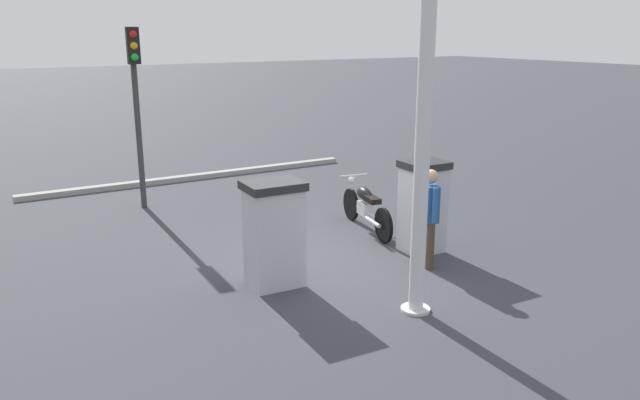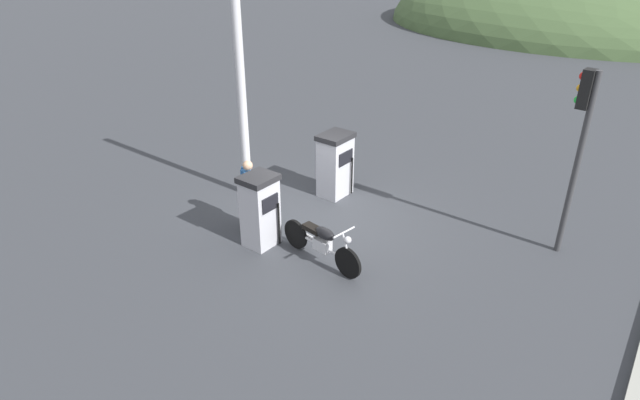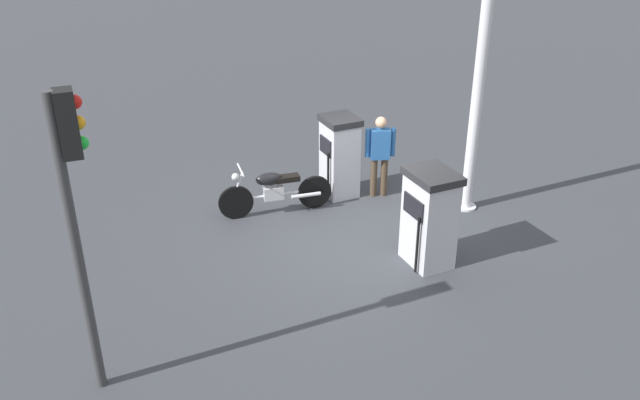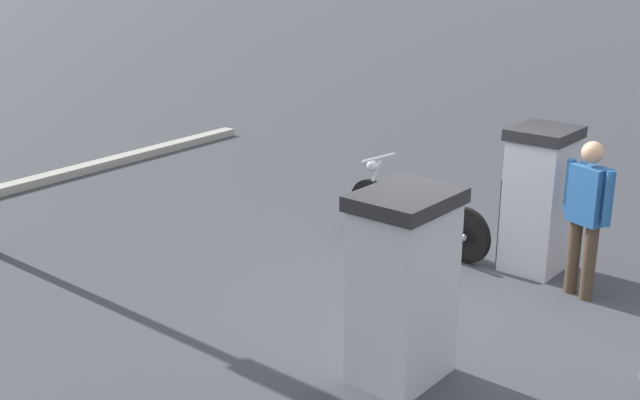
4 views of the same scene
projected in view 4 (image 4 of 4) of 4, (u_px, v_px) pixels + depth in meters
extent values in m
plane|color=#383A3F|center=(426.00, 300.00, 7.92)|extent=(120.00, 120.00, 0.00)
cube|color=silver|center=(539.00, 205.00, 8.47)|extent=(0.60, 0.68, 1.45)
cube|color=black|center=(515.00, 171.00, 8.55)|extent=(0.06, 0.45, 0.32)
cube|color=#262628|center=(545.00, 133.00, 8.23)|extent=(0.66, 0.75, 0.12)
cylinder|color=black|center=(500.00, 222.00, 8.60)|extent=(0.05, 0.05, 0.94)
cube|color=silver|center=(403.00, 294.00, 6.31)|extent=(0.63, 0.79, 1.46)
cube|color=black|center=(372.00, 247.00, 6.40)|extent=(0.06, 0.53, 0.32)
cube|color=#262628|center=(406.00, 199.00, 6.06)|extent=(0.70, 0.87, 0.12)
cylinder|color=black|center=(351.00, 316.00, 6.42)|extent=(0.05, 0.05, 0.95)
cylinder|color=black|center=(370.00, 205.00, 9.80)|extent=(0.63, 0.19, 0.63)
cylinder|color=black|center=(466.00, 235.00, 8.77)|extent=(0.63, 0.19, 0.63)
cube|color=silver|center=(412.00, 210.00, 9.29)|extent=(0.39, 0.27, 0.24)
cylinder|color=silver|center=(415.00, 215.00, 9.27)|extent=(1.09, 0.26, 0.05)
ellipsoid|color=black|center=(409.00, 186.00, 9.25)|extent=(0.51, 0.31, 0.24)
cube|color=black|center=(431.00, 195.00, 9.02)|extent=(0.47, 0.28, 0.10)
cylinder|color=silver|center=(373.00, 182.00, 9.68)|extent=(0.26, 0.09, 0.57)
cylinder|color=silver|center=(378.00, 158.00, 9.53)|extent=(0.14, 0.56, 0.04)
sphere|color=silver|center=(372.00, 166.00, 9.63)|extent=(0.16, 0.16, 0.14)
cylinder|color=silver|center=(445.00, 231.00, 8.82)|extent=(0.55, 0.18, 0.07)
cylinder|color=#473828|center=(589.00, 263.00, 7.82)|extent=(0.17, 0.17, 0.77)
cylinder|color=#473828|center=(573.00, 256.00, 7.99)|extent=(0.17, 0.17, 0.77)
cube|color=#265999|center=(588.00, 195.00, 7.70)|extent=(0.41, 0.32, 0.58)
cylinder|color=#265999|center=(609.00, 199.00, 7.49)|extent=(0.12, 0.12, 0.55)
cylinder|color=#265999|center=(569.00, 186.00, 7.88)|extent=(0.12, 0.12, 0.55)
sphere|color=tan|center=(593.00, 152.00, 7.57)|extent=(0.28, 0.28, 0.21)
cube|color=#9E9E93|center=(32.00, 182.00, 11.61)|extent=(0.38, 8.38, 0.12)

